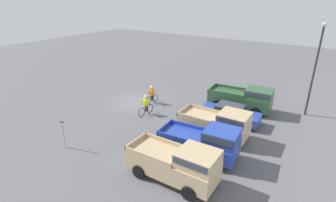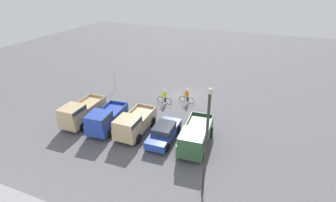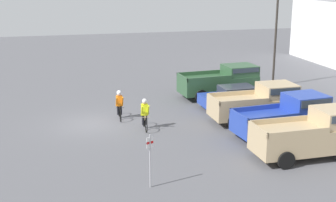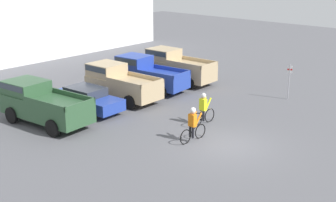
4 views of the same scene
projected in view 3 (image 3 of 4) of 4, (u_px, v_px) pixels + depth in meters
ground_plane at (94, 124)px, 26.35m from camera, size 80.00×80.00×0.00m
pickup_truck_0 at (223, 81)px, 31.85m from camera, size 2.55×5.43×2.13m
sedan_0 at (237, 97)px, 29.28m from camera, size 2.07×4.72×1.40m
pickup_truck_1 at (260, 102)px, 26.62m from camera, size 2.28×4.93×2.13m
pickup_truck_2 at (288, 116)px, 24.11m from camera, size 2.50×5.04×2.16m
pickup_truck_3 at (314, 133)px, 21.41m from camera, size 2.23×5.08×2.23m
cyclist_0 at (145, 114)px, 25.28m from camera, size 1.77×0.48×1.74m
cyclist_1 at (119, 104)px, 27.11m from camera, size 1.80×0.48×1.72m
fire_lane_sign at (150, 156)px, 18.24m from camera, size 0.13×0.29×2.21m
lamppost at (276, 28)px, 33.91m from camera, size 0.36×0.36×7.57m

